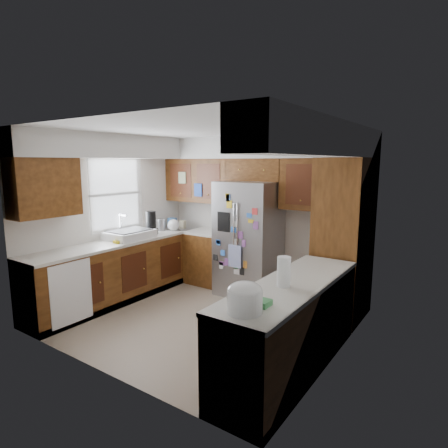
% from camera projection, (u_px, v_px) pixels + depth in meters
% --- Properties ---
extents(floor, '(3.60, 3.60, 0.00)m').
position_uv_depth(floor, '(202.00, 319.00, 5.06)').
color(floor, gray).
rests_on(floor, ground).
extents(room_shell, '(3.64, 3.24, 2.52)m').
position_uv_depth(room_shell, '(211.00, 182.00, 5.12)').
color(room_shell, silver).
rests_on(room_shell, ground).
extents(left_counter_run, '(1.36, 3.20, 0.92)m').
position_uv_depth(left_counter_run, '(134.00, 271.00, 5.77)').
color(left_counter_run, '#3C210B').
rests_on(left_counter_run, ground).
extents(right_counter_run, '(0.63, 2.25, 0.92)m').
position_uv_depth(right_counter_run, '(291.00, 330.00, 3.77)').
color(right_counter_run, '#3C210B').
rests_on(right_counter_run, ground).
extents(pantry, '(0.60, 0.90, 2.15)m').
position_uv_depth(pantry, '(344.00, 239.00, 4.98)').
color(pantry, '#3C210B').
rests_on(pantry, ground).
extents(fridge, '(0.90, 0.79, 1.80)m').
position_uv_depth(fridge, '(249.00, 239.00, 5.89)').
color(fridge, gray).
rests_on(fridge, ground).
extents(bridge_cabinet, '(0.96, 0.34, 0.35)m').
position_uv_depth(bridge_cabinet, '(257.00, 170.00, 5.90)').
color(bridge_cabinet, '#3C210B').
rests_on(bridge_cabinet, fridge).
extents(fridge_top_items, '(0.84, 0.30, 0.26)m').
position_uv_depth(fridge_top_items, '(256.00, 150.00, 5.88)').
color(fridge_top_items, '#1E22B2').
rests_on(fridge_top_items, bridge_cabinet).
extents(sink_assembly, '(0.52, 0.74, 0.37)m').
position_uv_depth(sink_assembly, '(129.00, 234.00, 5.82)').
color(sink_assembly, white).
rests_on(sink_assembly, left_counter_run).
extents(left_counter_clutter, '(0.39, 0.90, 0.38)m').
position_uv_depth(left_counter_clutter, '(163.00, 224.00, 6.37)').
color(left_counter_clutter, black).
rests_on(left_counter_clutter, left_counter_run).
extents(rice_cooker, '(0.29, 0.28, 0.25)m').
position_uv_depth(rice_cooker, '(245.00, 297.00, 2.93)').
color(rice_cooker, white).
rests_on(rice_cooker, right_counter_run).
extents(paper_towel, '(0.13, 0.13, 0.29)m').
position_uv_depth(paper_towel, '(284.00, 272.00, 3.55)').
color(paper_towel, white).
rests_on(paper_towel, right_counter_run).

